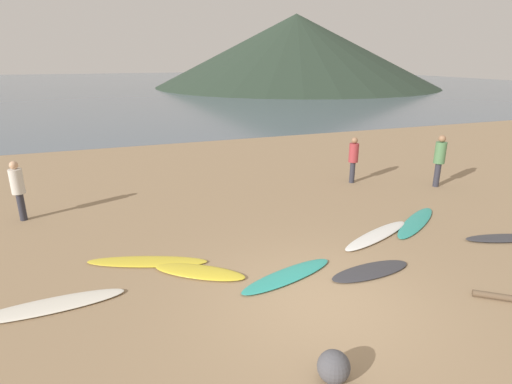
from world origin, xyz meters
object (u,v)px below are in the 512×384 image
at_px(surfboard_1, 147,262).
at_px(person_0, 440,157).
at_px(person_1, 18,186).
at_px(beach_rock_near, 334,367).
at_px(surfboard_5, 377,235).
at_px(surfboard_0, 49,306).
at_px(surfboard_2, 199,272).
at_px(surfboard_7, 504,238).
at_px(surfboard_4, 371,271).
at_px(surfboard_6, 416,222).
at_px(surfboard_3, 288,276).
at_px(person_2, 353,156).

distance_m(surfboard_1, person_0, 10.32).
relative_size(person_1, beach_rock_near, 3.62).
bearing_deg(surfboard_5, surfboard_1, 151.54).
relative_size(surfboard_0, person_0, 1.45).
xyz_separation_m(surfboard_2, surfboard_7, (7.42, -0.95, 0.00)).
height_order(surfboard_4, person_1, person_1).
bearing_deg(surfboard_5, surfboard_6, -8.58).
xyz_separation_m(surfboard_0, beach_rock_near, (3.90, -3.27, 0.19)).
relative_size(surfboard_5, person_1, 1.55).
bearing_deg(surfboard_3, surfboard_5, 2.29).
bearing_deg(surfboard_1, person_1, 148.32).
xyz_separation_m(surfboard_4, surfboard_5, (1.20, 1.45, 0.02)).
bearing_deg(surfboard_5, surfboard_7, -45.69).
distance_m(surfboard_0, person_1, 5.05).
height_order(surfboard_6, beach_rock_near, beach_rock_near).
height_order(surfboard_0, surfboard_3, surfboard_0).
bearing_deg(person_2, surfboard_3, -57.56).
bearing_deg(surfboard_7, person_2, 114.57).
bearing_deg(surfboard_7, beach_rock_near, -142.15).
height_order(surfboard_0, person_1, person_1).
relative_size(surfboard_0, surfboard_6, 0.98).
distance_m(surfboard_0, surfboard_4, 6.25).
height_order(surfboard_0, surfboard_7, surfboard_7).
height_order(surfboard_2, person_2, person_2).
bearing_deg(beach_rock_near, surfboard_4, 46.05).
height_order(surfboard_3, person_2, person_2).
bearing_deg(surfboard_1, surfboard_5, 13.98).
relative_size(surfboard_3, person_2, 1.41).
bearing_deg(person_1, person_2, -33.36).
distance_m(surfboard_0, surfboard_7, 10.25).
distance_m(surfboard_5, beach_rock_near, 5.16).
bearing_deg(person_0, person_1, 20.34).
bearing_deg(surfboard_6, surfboard_0, 152.03).
xyz_separation_m(surfboard_6, person_2, (0.45, 3.85, 0.93)).
bearing_deg(surfboard_1, person_2, 45.85).
relative_size(surfboard_3, person_0, 1.28).
distance_m(surfboard_1, surfboard_6, 7.08).
distance_m(surfboard_3, person_1, 7.77).
relative_size(surfboard_5, beach_rock_near, 5.62).
bearing_deg(surfboard_3, surfboard_1, 131.35).
relative_size(surfboard_1, surfboard_4, 1.38).
relative_size(surfboard_1, person_2, 1.61).
height_order(surfboard_2, beach_rock_near, beach_rock_near).
relative_size(surfboard_1, surfboard_6, 0.99).
height_order(surfboard_2, surfboard_6, surfboard_2).
height_order(surfboard_1, person_1, person_1).
height_order(surfboard_5, person_0, person_0).
distance_m(surfboard_0, surfboard_3, 4.50).
xyz_separation_m(surfboard_0, surfboard_7, (10.22, -0.67, 0.00)).
bearing_deg(surfboard_7, surfboard_0, -168.24).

